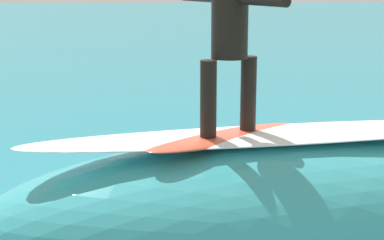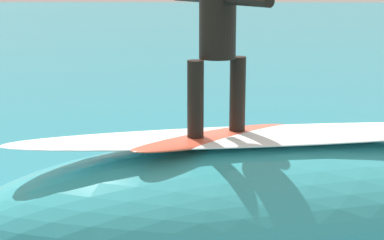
{
  "view_description": "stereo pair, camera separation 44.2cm",
  "coord_description": "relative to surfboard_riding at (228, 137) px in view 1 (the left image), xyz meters",
  "views": [
    {
      "loc": [
        1.38,
        9.31,
        3.41
      ],
      "look_at": [
        1.05,
        0.48,
        1.34
      ],
      "focal_mm": 60.45,
      "sensor_mm": 36.0,
      "label": 1
    },
    {
      "loc": [
        0.94,
        9.32,
        3.41
      ],
      "look_at": [
        1.05,
        0.48,
        1.34
      ],
      "focal_mm": 60.45,
      "sensor_mm": 36.0,
      "label": 2
    }
  ],
  "objects": [
    {
      "name": "surfer_riding",
      "position": [
        0.0,
        0.0,
        1.04
      ],
      "size": [
        0.97,
        1.42,
        1.71
      ],
      "rotation": [
        0.0,
        0.0,
        0.57
      ],
      "color": "black",
      "rests_on": "surfboard_riding"
    },
    {
      "name": "ground_plane",
      "position": [
        -0.77,
        -2.9,
        -1.72
      ],
      "size": [
        120.0,
        120.0,
        0.0
      ],
      "primitive_type": "plane",
      "color": "teal"
    },
    {
      "name": "foam_patch_near",
      "position": [
        0.43,
        -1.22,
        -1.66
      ],
      "size": [
        1.2,
        1.18,
        0.13
      ],
      "primitive_type": "ellipsoid",
      "rotation": [
        0.0,
        0.0,
        0.47
      ],
      "color": "white",
      "rests_on": "ground_plane"
    },
    {
      "name": "surfer_paddling",
      "position": [
        0.44,
        -4.88,
        -1.51
      ],
      "size": [
        1.65,
        0.69,
        0.3
      ],
      "rotation": [
        0.0,
        0.0,
        0.28
      ],
      "color": "black",
      "rests_on": "surfboard_paddling"
    },
    {
      "name": "surfboard_riding",
      "position": [
        0.0,
        0.0,
        0.0
      ],
      "size": [
        1.95,
        1.52,
        0.09
      ],
      "primitive_type": "ellipsoid",
      "rotation": [
        0.0,
        0.0,
        0.57
      ],
      "color": "#E0563D",
      "rests_on": "wave_crest"
    },
    {
      "name": "wave_foam_lip",
      "position": [
        -0.56,
        -0.09,
        -0.0
      ],
      "size": [
        5.54,
        1.73,
        0.08
      ],
      "primitive_type": "ellipsoid",
      "rotation": [
        0.0,
        0.0,
        0.16
      ],
      "color": "white",
      "rests_on": "wave_crest"
    },
    {
      "name": "wave_crest",
      "position": [
        -0.56,
        -0.09,
        -0.88
      ],
      "size": [
        6.75,
        3.44,
        1.68
      ],
      "primitive_type": "ellipsoid",
      "rotation": [
        0.0,
        0.0,
        0.16
      ],
      "color": "teal",
      "rests_on": "ground_plane"
    },
    {
      "name": "foam_patch_far",
      "position": [
        0.9,
        -4.6,
        -1.64
      ],
      "size": [
        0.59,
        0.62,
        0.16
      ],
      "primitive_type": "ellipsoid",
      "rotation": [
        0.0,
        0.0,
        0.88
      ],
      "color": "white",
      "rests_on": "ground_plane"
    },
    {
      "name": "surfboard_paddling",
      "position": [
        0.57,
        -4.84,
        -1.68
      ],
      "size": [
        2.26,
        1.11,
        0.08
      ],
      "primitive_type": "ellipsoid",
      "rotation": [
        0.0,
        0.0,
        0.28
      ],
      "color": "silver",
      "rests_on": "ground_plane"
    }
  ]
}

